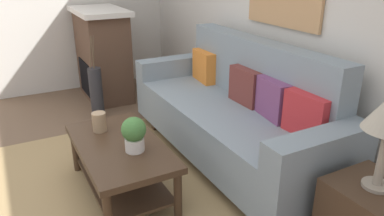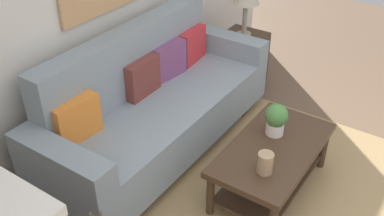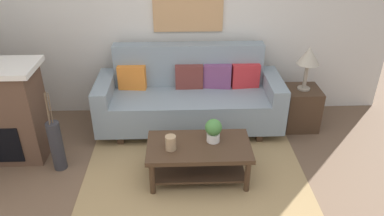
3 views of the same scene
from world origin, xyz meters
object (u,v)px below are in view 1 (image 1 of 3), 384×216
object	(u,v)px
potted_plant_tabletop	(134,133)
floor_vase	(96,93)
tabletop_vase	(99,122)
fireplace	(103,54)
coffee_table	(120,157)
throw_pillow_plum	(273,99)
throw_pillow_orange	(204,66)
couch	(233,114)
throw_pillow_maroon	(246,86)
throw_pillow_crimson	(306,115)

from	to	relation	value
potted_plant_tabletop	floor_vase	distance (m)	1.76
tabletop_vase	fireplace	bearing A→B (deg)	163.56
coffee_table	tabletop_vase	xyz separation A→B (m)	(-0.30, -0.07, 0.19)
throw_pillow_plum	potted_plant_tabletop	world-z (taller)	throw_pillow_plum
throw_pillow_orange	fireplace	xyz separation A→B (m)	(-1.42, -0.70, -0.09)
throw_pillow_plum	tabletop_vase	bearing A→B (deg)	-115.20
couch	potted_plant_tabletop	xyz separation A→B (m)	(0.22, -1.01, 0.14)
couch	throw_pillow_maroon	distance (m)	0.28
throw_pillow_orange	coffee_table	xyz separation A→B (m)	(0.81, -1.21, -0.37)
couch	throw_pillow_orange	world-z (taller)	couch
throw_pillow_crimson	fireplace	distance (m)	3.00
fireplace	floor_vase	bearing A→B (deg)	-23.06
throw_pillow_orange	throw_pillow_crimson	distance (m)	1.49
couch	throw_pillow_crimson	world-z (taller)	couch
couch	throw_pillow_maroon	size ratio (longest dim) A/B	6.55
coffee_table	floor_vase	world-z (taller)	floor_vase
throw_pillow_crimson	throw_pillow_orange	bearing A→B (deg)	180.00
throw_pillow_plum	floor_vase	world-z (taller)	throw_pillow_plum
throw_pillow_orange	potted_plant_tabletop	world-z (taller)	throw_pillow_orange
throw_pillow_crimson	floor_vase	xyz separation A→B (m)	(-2.25, -0.98, -0.38)
throw_pillow_plum	coffee_table	xyz separation A→B (m)	(-0.30, -1.21, -0.37)
throw_pillow_maroon	throw_pillow_orange	bearing A→B (deg)	180.00
throw_pillow_plum	tabletop_vase	world-z (taller)	throw_pillow_plum
potted_plant_tabletop	fireplace	world-z (taller)	fireplace
tabletop_vase	throw_pillow_maroon	bearing A→B (deg)	79.89
throw_pillow_orange	fireplace	size ratio (longest dim) A/B	0.31
throw_pillow_plum	coffee_table	world-z (taller)	throw_pillow_plum
throw_pillow_plum	potted_plant_tabletop	distance (m)	1.15
throw_pillow_maroon	potted_plant_tabletop	xyz separation A→B (m)	(0.22, -1.14, -0.11)
coffee_table	potted_plant_tabletop	xyz separation A→B (m)	(0.16, 0.07, 0.26)
throw_pillow_plum	fireplace	xyz separation A→B (m)	(-2.54, -0.70, -0.09)
coffee_table	throw_pillow_orange	bearing A→B (deg)	123.94
throw_pillow_maroon	throw_pillow_crimson	world-z (taller)	same
throw_pillow_crimson	tabletop_vase	size ratio (longest dim) A/B	2.27
throw_pillow_maroon	floor_vase	world-z (taller)	throw_pillow_maroon
couch	potted_plant_tabletop	world-z (taller)	couch
throw_pillow_crimson	floor_vase	distance (m)	2.49
throw_pillow_maroon	throw_pillow_plum	distance (m)	0.37
couch	throw_pillow_plum	world-z (taller)	couch
tabletop_vase	floor_vase	world-z (taller)	floor_vase
throw_pillow_orange	coffee_table	size ratio (longest dim) A/B	0.33
throw_pillow_orange	throw_pillow_plum	bearing A→B (deg)	0.00
couch	fireplace	world-z (taller)	fireplace
throw_pillow_plum	tabletop_vase	xyz separation A→B (m)	(-0.60, -1.27, -0.17)
coffee_table	throw_pillow_plum	bearing A→B (deg)	75.84
throw_pillow_crimson	throw_pillow_maroon	bearing A→B (deg)	180.00
coffee_table	tabletop_vase	size ratio (longest dim) A/B	6.93
throw_pillow_maroon	potted_plant_tabletop	size ratio (longest dim) A/B	1.37
throw_pillow_orange	throw_pillow_crimson	size ratio (longest dim) A/B	1.00
throw_pillow_plum	tabletop_vase	distance (m)	1.42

